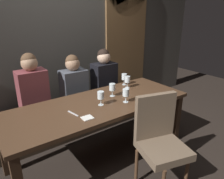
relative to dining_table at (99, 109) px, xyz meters
name	(u,v)px	position (x,y,z in m)	size (l,w,h in m)	color
ground	(100,155)	(0.00, 0.00, -0.65)	(9.00, 9.00, 0.00)	black
back_wall_tiled	(53,28)	(0.00, 1.22, 0.85)	(6.00, 0.12, 3.00)	#4C4944
arched_door	(126,33)	(1.35, 1.15, 0.71)	(0.90, 0.05, 2.55)	brown
dining_table	(99,109)	(0.00, 0.00, 0.00)	(2.20, 0.84, 0.74)	#412B1C
banquette_bench	(74,118)	(0.00, 0.70, -0.42)	(2.50, 0.44, 0.45)	#4A3C2E
chair_near_side	(160,137)	(0.26, -0.72, -0.09)	(0.54, 0.54, 0.98)	#4C3321
diner_redhead	(33,87)	(-0.53, 0.73, 0.19)	(0.36, 0.24, 0.82)	brown
diner_bearded	(74,82)	(0.04, 0.72, 0.14)	(0.36, 0.24, 0.74)	#4C515B
diner_far_end	(104,75)	(0.55, 0.70, 0.16)	(0.36, 0.24, 0.77)	black
wine_glass_far_right	(124,77)	(0.65, 0.32, 0.20)	(0.08, 0.08, 0.16)	silver
wine_glass_end_left	(126,93)	(0.27, -0.17, 0.20)	(0.08, 0.08, 0.16)	silver
wine_glass_center_front	(101,96)	(-0.01, -0.07, 0.20)	(0.08, 0.08, 0.16)	silver
wine_glass_center_back	(112,88)	(0.25, 0.07, 0.20)	(0.08, 0.08, 0.16)	silver
wine_glass_end_right	(127,80)	(0.60, 0.20, 0.20)	(0.08, 0.08, 0.16)	silver
fork_on_table	(73,114)	(-0.37, -0.08, 0.09)	(0.02, 0.17, 0.01)	silver
folded_napkin	(87,118)	(-0.30, -0.25, 0.09)	(0.11, 0.10, 0.01)	silver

